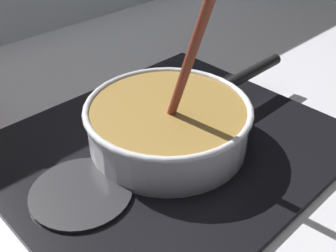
% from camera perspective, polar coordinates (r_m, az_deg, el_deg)
% --- Properties ---
extents(hob_plate, '(0.56, 0.48, 0.01)m').
position_cam_1_polar(hob_plate, '(0.70, -0.00, -2.82)').
color(hob_plate, black).
rests_on(hob_plate, ground).
extents(burner_ring, '(0.20, 0.20, 0.01)m').
position_cam_1_polar(burner_ring, '(0.69, -0.00, -2.17)').
color(burner_ring, '#592D0C').
rests_on(burner_ring, hob_plate).
extents(spare_burner, '(0.15, 0.15, 0.01)m').
position_cam_1_polar(spare_burner, '(0.61, -12.08, -9.09)').
color(spare_burner, '#262628').
rests_on(spare_burner, hob_plate).
extents(cooking_pan, '(0.45, 0.28, 0.27)m').
position_cam_1_polar(cooking_pan, '(0.67, 0.12, 0.43)').
color(cooking_pan, silver).
rests_on(cooking_pan, hob_plate).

